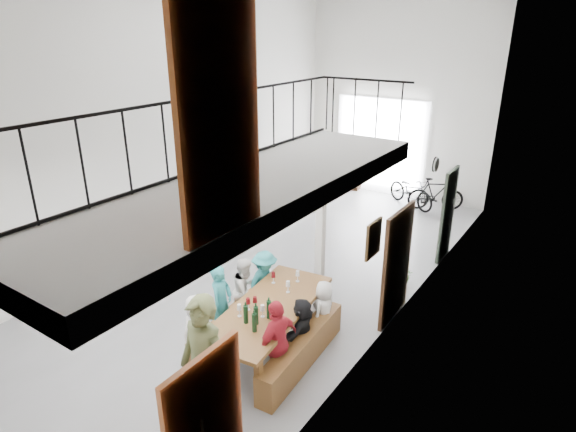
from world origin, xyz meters
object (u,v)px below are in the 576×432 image
Objects in this scene: bench_inner at (232,325)px; serving_counter at (334,172)px; oak_barrel at (319,171)px; bicycle_near at (411,191)px; host_standing at (204,369)px; side_bench at (236,210)px; tasting_table at (270,311)px.

serving_counter reaches higher than bench_inner.
bicycle_near is at bearing -1.28° from oak_barrel.
serving_counter is at bearing 110.14° from host_standing.
side_bench is at bearing -96.66° from oak_barrel.
serving_counter is at bearing 105.22° from tasting_table.
oak_barrel is at bearing 104.12° from bench_inner.
bicycle_near is at bearing 82.34° from bench_inner.
side_bench is 3.62m from oak_barrel.
tasting_table is 8.33m from oak_barrel.
serving_counter is at bearing 79.28° from side_bench.
bench_inner is 1.01× the size of host_standing.
bench_inner is 7.55m from bicycle_near.
side_bench is at bearing 128.28° from tasting_table.
side_bench is (-3.98, 3.94, -0.46)m from tasting_table.
host_standing is at bearing -64.72° from bench_inner.
side_bench reaches higher than bench_inner.
tasting_table is 8.54m from serving_counter.
side_bench is 4.04m from serving_counter.
bicycle_near is at bearing 87.15° from tasting_table.
bench_inner is 8.14m from oak_barrel.
tasting_table is at bearing -64.69° from oak_barrel.
host_standing is at bearing -52.89° from side_bench.
bicycle_near is at bearing -17.35° from serving_counter.
bicycle_near reaches higher than side_bench.
oak_barrel reaches higher than tasting_table.
tasting_table is at bearing 100.46° from host_standing.
side_bench is 0.92× the size of host_standing.
oak_barrel is 3.02m from bicycle_near.
side_bench is at bearing 163.03° from bicycle_near.
serving_counter reaches higher than side_bench.
tasting_table is 1.36× the size of host_standing.
bicycle_near is at bearing 45.71° from side_bench.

